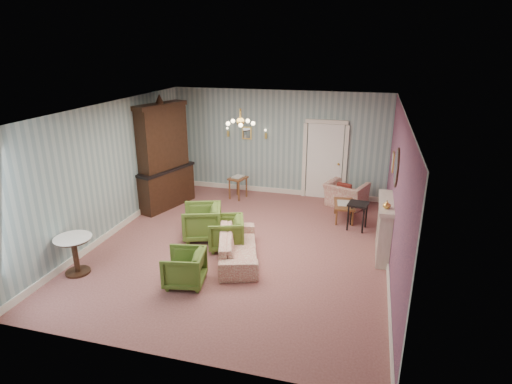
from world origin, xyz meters
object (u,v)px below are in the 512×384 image
(olive_chair_c, at_px, (202,220))
(dresser, at_px, (163,153))
(fireplace, at_px, (384,228))
(olive_chair_a, at_px, (184,266))
(sofa_chintz, at_px, (238,242))
(olive_chair_b, at_px, (226,231))
(side_table_black, at_px, (357,216))
(coffee_table, at_px, (344,211))
(wingback_chair, at_px, (346,190))
(pedestal_table, at_px, (75,255))

(olive_chair_c, bearing_deg, dresser, -152.10)
(fireplace, bearing_deg, olive_chair_a, -148.45)
(sofa_chintz, bearing_deg, dresser, 31.94)
(olive_chair_b, xyz_separation_m, side_table_black, (2.61, 1.67, -0.05))
(olive_chair_b, bearing_deg, olive_chair_c, -134.81)
(olive_chair_b, xyz_separation_m, sofa_chintz, (0.39, -0.40, -0.01))
(olive_chair_a, relative_size, fireplace, 0.50)
(olive_chair_c, height_order, coffee_table, olive_chair_c)
(dresser, height_order, side_table_black, dresser)
(sofa_chintz, distance_m, dresser, 3.70)
(olive_chair_a, xyz_separation_m, dresser, (-2.07, 3.43, 1.07))
(dresser, relative_size, fireplace, 2.04)
(wingback_chair, bearing_deg, olive_chair_a, 83.04)
(sofa_chintz, height_order, dresser, dresser)
(olive_chair_a, height_order, pedestal_table, pedestal_table)
(dresser, bearing_deg, sofa_chintz, -22.87)
(sofa_chintz, relative_size, wingback_chair, 1.88)
(dresser, xyz_separation_m, fireplace, (5.48, -1.34, -0.85))
(olive_chair_c, bearing_deg, olive_chair_a, -5.99)
(olive_chair_c, distance_m, pedestal_table, 2.65)
(olive_chair_c, distance_m, coffee_table, 3.47)
(olive_chair_c, bearing_deg, olive_chair_b, 45.62)
(olive_chair_a, height_order, coffee_table, olive_chair_a)
(pedestal_table, bearing_deg, dresser, 89.54)
(fireplace, bearing_deg, side_table_black, 116.40)
(side_table_black, bearing_deg, wingback_chair, 103.48)
(fireplace, xyz_separation_m, side_table_black, (-0.55, 1.12, -0.26))
(dresser, relative_size, side_table_black, 4.43)
(olive_chair_c, relative_size, pedestal_table, 1.12)
(fireplace, distance_m, pedestal_table, 5.96)
(olive_chair_c, height_order, pedestal_table, olive_chair_c)
(wingback_chair, relative_size, dresser, 0.35)
(sofa_chintz, relative_size, coffee_table, 2.20)
(side_table_black, bearing_deg, sofa_chintz, -136.96)
(dresser, distance_m, side_table_black, 5.05)
(coffee_table, bearing_deg, fireplace, -61.15)
(olive_chair_c, distance_m, dresser, 2.50)
(olive_chair_a, distance_m, olive_chair_c, 1.90)
(olive_chair_c, height_order, fireplace, fireplace)
(wingback_chair, bearing_deg, sofa_chintz, 83.33)
(olive_chair_a, height_order, dresser, dresser)
(olive_chair_c, bearing_deg, sofa_chintz, 37.22)
(olive_chair_c, bearing_deg, fireplace, 74.90)
(fireplace, xyz_separation_m, coffee_table, (-0.89, 1.61, -0.37))
(olive_chair_a, bearing_deg, fireplace, 111.02)
(wingback_chair, height_order, side_table_black, wingback_chair)
(wingback_chair, distance_m, fireplace, 2.72)
(olive_chair_b, height_order, fireplace, fireplace)
(side_table_black, height_order, pedestal_table, pedestal_table)
(wingback_chair, bearing_deg, fireplace, 130.75)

